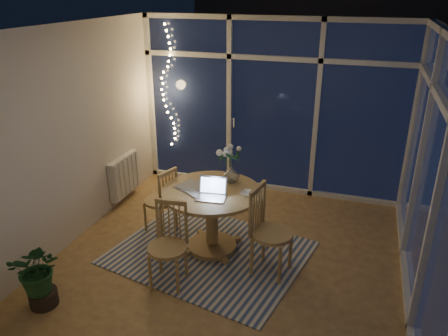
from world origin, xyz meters
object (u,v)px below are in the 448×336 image
(laptop, at_px, (211,189))
(chair_right, at_px, (272,232))
(chair_front, at_px, (167,246))
(flower_vase, at_px, (231,174))
(potted_plant, at_px, (39,273))
(chair_left, at_px, (160,199))
(dining_table, at_px, (212,220))

(laptop, bearing_deg, chair_right, -9.65)
(chair_right, bearing_deg, chair_front, 129.03)
(chair_front, relative_size, flower_vase, 4.49)
(chair_front, distance_m, potted_plant, 1.27)
(potted_plant, bearing_deg, chair_left, 73.80)
(chair_left, xyz_separation_m, chair_front, (0.57, -0.99, 0.02))
(laptop, bearing_deg, flower_vase, 73.65)
(chair_front, distance_m, flower_vase, 1.22)
(chair_left, xyz_separation_m, potted_plant, (-0.49, -1.69, -0.07))
(chair_left, distance_m, chair_front, 1.15)
(flower_vase, bearing_deg, chair_right, -40.33)
(dining_table, bearing_deg, chair_front, -105.27)
(chair_right, relative_size, potted_plant, 1.37)
(chair_left, height_order, potted_plant, chair_left)
(dining_table, distance_m, chair_right, 0.82)
(chair_front, bearing_deg, chair_right, 23.35)
(dining_table, relative_size, potted_plant, 1.53)
(chair_front, bearing_deg, dining_table, 69.20)
(chair_right, height_order, potted_plant, chair_right)
(chair_right, xyz_separation_m, potted_plant, (-2.05, -1.24, -0.14))
(chair_left, bearing_deg, dining_table, 92.59)
(chair_right, distance_m, laptop, 0.82)
(chair_left, height_order, laptop, laptop)
(chair_front, relative_size, potted_plant, 1.24)
(chair_left, distance_m, chair_right, 1.63)
(dining_table, distance_m, laptop, 0.55)
(laptop, height_order, flower_vase, laptop)
(chair_left, xyz_separation_m, laptop, (0.85, -0.41, 0.46))
(dining_table, xyz_separation_m, chair_front, (-0.21, -0.78, 0.08))
(chair_right, bearing_deg, flower_vase, 59.81)
(dining_table, relative_size, chair_front, 1.23)
(dining_table, xyz_separation_m, chair_left, (-0.78, 0.21, 0.05))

